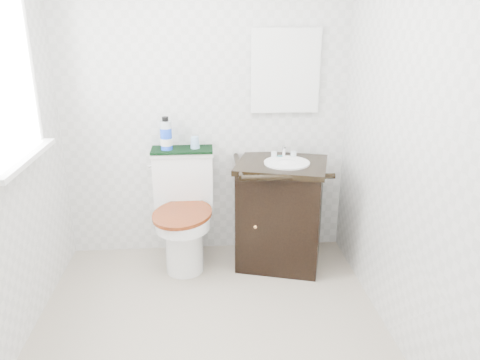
{
  "coord_description": "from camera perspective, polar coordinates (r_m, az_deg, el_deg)",
  "views": [
    {
      "loc": [
        -0.0,
        -2.36,
        1.84
      ],
      "look_at": [
        0.24,
        0.75,
        0.75
      ],
      "focal_mm": 35.0,
      "sensor_mm": 36.0,
      "label": 1
    }
  ],
  "objects": [
    {
      "name": "towel",
      "position": [
        3.58,
        -7.09,
        3.68
      ],
      "size": [
        0.46,
        0.22,
        0.02
      ],
      "primitive_type": "cube",
      "color": "black",
      "rests_on": "toilet"
    },
    {
      "name": "wall_back",
      "position": [
        3.61,
        -4.33,
        9.11
      ],
      "size": [
        2.4,
        0.0,
        2.4
      ],
      "primitive_type": "plane",
      "rotation": [
        1.57,
        0.0,
        0.0
      ],
      "color": "white",
      "rests_on": "ground"
    },
    {
      "name": "trash_bin",
      "position": [
        3.86,
        1.97,
        -6.42
      ],
      "size": [
        0.23,
        0.19,
        0.32
      ],
      "color": "silver",
      "rests_on": "floor"
    },
    {
      "name": "soap_bar",
      "position": [
        3.57,
        4.95,
        2.89
      ],
      "size": [
        0.07,
        0.05,
        0.02
      ],
      "primitive_type": "ellipsoid",
      "color": "#186976",
      "rests_on": "vanity"
    },
    {
      "name": "wall_right",
      "position": [
        2.68,
        20.14,
        4.36
      ],
      "size": [
        0.0,
        2.4,
        2.4
      ],
      "primitive_type": "plane",
      "rotation": [
        1.57,
        0.0,
        -1.57
      ],
      "color": "white",
      "rests_on": "ground"
    },
    {
      "name": "mouthwash_bottle",
      "position": [
        3.54,
        -9.01,
        5.47
      ],
      "size": [
        0.09,
        0.09,
        0.25
      ],
      "color": "blue",
      "rests_on": "towel"
    },
    {
      "name": "cup",
      "position": [
        3.57,
        -5.52,
        4.58
      ],
      "size": [
        0.07,
        0.07,
        0.09
      ],
      "primitive_type": "cone",
      "color": "#8AB5E2",
      "rests_on": "towel"
    },
    {
      "name": "vanity",
      "position": [
        3.59,
        4.99,
        -3.79
      ],
      "size": [
        0.77,
        0.71,
        0.92
      ],
      "color": "black",
      "rests_on": "floor"
    },
    {
      "name": "window",
      "position": [
        2.83,
        -27.1,
        11.45
      ],
      "size": [
        0.02,
        0.7,
        0.9
      ],
      "primitive_type": "cube",
      "color": "white",
      "rests_on": "wall_left"
    },
    {
      "name": "wall_front",
      "position": [
        1.32,
        -3.84,
        -9.59
      ],
      "size": [
        2.4,
        0.0,
        2.4
      ],
      "primitive_type": "plane",
      "rotation": [
        -1.57,
        0.0,
        0.0
      ],
      "color": "white",
      "rests_on": "ground"
    },
    {
      "name": "toilet",
      "position": [
        3.63,
        -6.85,
        -4.5
      ],
      "size": [
        0.52,
        0.69,
        0.87
      ],
      "color": "white",
      "rests_on": "floor"
    },
    {
      "name": "floor",
      "position": [
        2.99,
        -3.61,
        -18.68
      ],
      "size": [
        2.4,
        2.4,
        0.0
      ],
      "primitive_type": "plane",
      "color": "#B6A893",
      "rests_on": "ground"
    },
    {
      "name": "mirror",
      "position": [
        3.6,
        5.56,
        13.07
      ],
      "size": [
        0.5,
        0.02,
        0.6
      ],
      "primitive_type": "cube",
      "color": "silver",
      "rests_on": "wall_back"
    }
  ]
}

